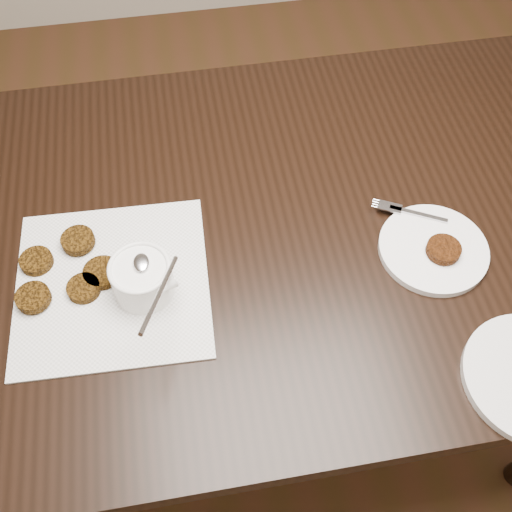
{
  "coord_description": "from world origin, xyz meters",
  "views": [
    {
      "loc": [
        -0.19,
        -0.49,
        1.62
      ],
      "look_at": [
        -0.09,
        0.06,
        0.8
      ],
      "focal_mm": 41.69,
      "sensor_mm": 36.0,
      "label": 1
    }
  ],
  "objects_px": {
    "napkin": "(112,283)",
    "sauce_ramekin": "(139,267)",
    "plate_with_patty": "(434,247)",
    "table": "(257,320)"
  },
  "relations": [
    {
      "from": "sauce_ramekin",
      "to": "plate_with_patty",
      "type": "height_order",
      "value": "sauce_ramekin"
    },
    {
      "from": "napkin",
      "to": "sauce_ramekin",
      "type": "height_order",
      "value": "sauce_ramekin"
    },
    {
      "from": "napkin",
      "to": "plate_with_patty",
      "type": "distance_m",
      "value": 0.57
    },
    {
      "from": "table",
      "to": "napkin",
      "type": "relative_size",
      "value": 4.31
    },
    {
      "from": "table",
      "to": "napkin",
      "type": "bearing_deg",
      "value": -162.24
    },
    {
      "from": "table",
      "to": "plate_with_patty",
      "type": "distance_m",
      "value": 0.5
    },
    {
      "from": "sauce_ramekin",
      "to": "napkin",
      "type": "bearing_deg",
      "value": 156.96
    },
    {
      "from": "napkin",
      "to": "sauce_ramekin",
      "type": "distance_m",
      "value": 0.09
    },
    {
      "from": "table",
      "to": "napkin",
      "type": "height_order",
      "value": "napkin"
    },
    {
      "from": "table",
      "to": "sauce_ramekin",
      "type": "bearing_deg",
      "value": -152.79
    }
  ]
}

